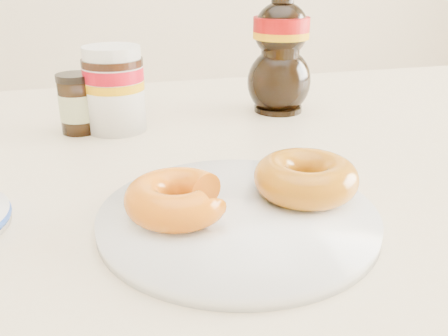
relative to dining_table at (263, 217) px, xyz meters
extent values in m
cube|color=beige|center=(0.00, 0.00, 0.06)|extent=(1.40, 0.90, 0.04)
cylinder|color=#C6B28C|center=(0.62, 0.37, -0.31)|extent=(0.06, 0.06, 0.71)
cylinder|color=white|center=(-0.08, -0.15, 0.09)|extent=(0.26, 0.26, 0.01)
torus|color=white|center=(-0.08, -0.15, 0.09)|extent=(0.25, 0.25, 0.01)
torus|color=#CC540B|center=(-0.13, -0.15, 0.11)|extent=(0.12, 0.12, 0.03)
torus|color=#A2640A|center=(-0.01, -0.14, 0.11)|extent=(0.12, 0.12, 0.04)
cylinder|color=white|center=(-0.17, 0.16, 0.13)|extent=(0.08, 0.08, 0.10)
cylinder|color=maroon|center=(-0.17, 0.16, 0.16)|extent=(0.08, 0.08, 0.02)
cylinder|color=#D89905|center=(-0.17, 0.16, 0.15)|extent=(0.08, 0.08, 0.01)
cylinder|color=black|center=(-0.17, 0.16, 0.18)|extent=(0.08, 0.08, 0.01)
cylinder|color=white|center=(-0.17, 0.16, 0.19)|extent=(0.08, 0.08, 0.02)
cylinder|color=black|center=(-0.22, 0.16, 0.12)|extent=(0.05, 0.05, 0.07)
cylinder|color=beige|center=(-0.22, 0.16, 0.12)|extent=(0.05, 0.05, 0.04)
cylinder|color=black|center=(-0.22, 0.16, 0.16)|extent=(0.05, 0.05, 0.01)
camera|label=1|loc=(-0.19, -0.54, 0.31)|focal=40.00mm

